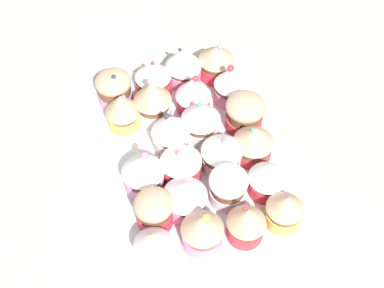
{
  "coord_description": "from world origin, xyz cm",
  "views": [
    {
      "loc": [
        -45.77,
        13.98,
        69.77
      ],
      "look_at": [
        0.0,
        0.0,
        4.2
      ],
      "focal_mm": 48.56,
      "sensor_mm": 36.0,
      "label": 1
    }
  ],
  "objects": [
    {
      "name": "cupcake_18",
      "position": [
        -15.13,
        10.1,
        4.7
      ],
      "size": [
        5.64,
        5.64,
        6.91
      ],
      "color": "white",
      "rests_on": "baking_tray"
    },
    {
      "name": "cupcake_19",
      "position": [
        -9.91,
        8.67,
        4.74
      ],
      "size": [
        5.72,
        5.72,
        6.73
      ],
      "color": "#D1333D",
      "rests_on": "baking_tray"
    },
    {
      "name": "cupcake_21",
      "position": [
        9.41,
        8.96,
        4.94
      ],
      "size": [
        5.83,
        5.83,
        7.37
      ],
      "color": "#EFC651",
      "rests_on": "baking_tray"
    },
    {
      "name": "cupcake_14",
      "position": [
        -3.22,
        2.74,
        4.66
      ],
      "size": [
        6.38,
        6.38,
        7.12
      ],
      "color": "#D1333D",
      "rests_on": "baking_tray"
    },
    {
      "name": "cupcake_22",
      "position": [
        14.92,
        9.25,
        4.48
      ],
      "size": [
        6.11,
        6.11,
        6.71
      ],
      "color": "pink",
      "rests_on": "baking_tray"
    },
    {
      "name": "cupcake_17",
      "position": [
        15.09,
        2.38,
        4.67
      ],
      "size": [
        6.16,
        6.16,
        7.16
      ],
      "color": "#D1333D",
      "rests_on": "baking_tray"
    },
    {
      "name": "cupcake_0",
      "position": [
        -15.13,
        -9.2,
        4.53
      ],
      "size": [
        5.5,
        5.5,
        6.63
      ],
      "color": "#EFC651",
      "rests_on": "baking_tray"
    },
    {
      "name": "cupcake_16",
      "position": [
        9.57,
        3.85,
        5.43
      ],
      "size": [
        6.29,
        6.29,
        8.55
      ],
      "color": "white",
      "rests_on": "baking_tray"
    },
    {
      "name": "cupcake_10",
      "position": [
        9.17,
        -3.03,
        5.16
      ],
      "size": [
        6.06,
        6.06,
        7.87
      ],
      "color": "#D1333D",
      "rests_on": "baking_tray"
    },
    {
      "name": "cupcake_11",
      "position": [
        16.31,
        -3.43,
        4.98
      ],
      "size": [
        6.41,
        6.41,
        7.56
      ],
      "color": "pink",
      "rests_on": "baking_tray"
    },
    {
      "name": "cupcake_6",
      "position": [
        -15.63,
        -3.17,
        4.88
      ],
      "size": [
        5.68,
        5.68,
        7.32
      ],
      "color": "#D1333D",
      "rests_on": "baking_tray"
    },
    {
      "name": "ground_plane",
      "position": [
        0.0,
        0.0,
        -1.5
      ],
      "size": [
        180.0,
        180.0,
        3.0
      ],
      "primitive_type": "cube",
      "color": "#B2A899"
    },
    {
      "name": "cupcake_9",
      "position": [
        3.44,
        -2.51,
        5.23
      ],
      "size": [
        6.39,
        6.39,
        8.03
      ],
      "color": "white",
      "rests_on": "baking_tray"
    },
    {
      "name": "cupcake_12",
      "position": [
        -14.98,
        3.08,
        5.01
      ],
      "size": [
        6.05,
        6.05,
        7.89
      ],
      "color": "pink",
      "rests_on": "baking_tray"
    },
    {
      "name": "cupcake_7",
      "position": [
        -9.25,
        -2.71,
        4.84
      ],
      "size": [
        5.8,
        5.8,
        7.17
      ],
      "color": "white",
      "rests_on": "baking_tray"
    },
    {
      "name": "napkin",
      "position": [
        30.82,
        4.74,
        0.3
      ],
      "size": [
        16.49,
        16.02,
        0.6
      ],
      "primitive_type": "cube",
      "rotation": [
        0.0,
        0.0,
        -0.15
      ],
      "color": "white",
      "rests_on": "ground_plane"
    },
    {
      "name": "cupcake_5",
      "position": [
        15.75,
        -9.3,
        4.77
      ],
      "size": [
        6.36,
        6.36,
        7.35
      ],
      "color": "#D1333D",
      "rests_on": "baking_tray"
    },
    {
      "name": "cupcake_2",
      "position": [
        -2.78,
        -9.18,
        4.76
      ],
      "size": [
        6.44,
        6.44,
        7.14
      ],
      "color": "#D1333D",
      "rests_on": "baking_tray"
    },
    {
      "name": "cupcake_4",
      "position": [
        9.52,
        -9.79,
        5.14
      ],
      "size": [
        5.79,
        5.79,
        8.11
      ],
      "color": "pink",
      "rests_on": "baking_tray"
    },
    {
      "name": "cupcake_8",
      "position": [
        -3.16,
        -3.82,
        4.77
      ],
      "size": [
        6.45,
        6.45,
        7.27
      ],
      "color": "white",
      "rests_on": "baking_tray"
    },
    {
      "name": "cupcake_13",
      "position": [
        -9.04,
        3.84,
        4.88
      ],
      "size": [
        6.61,
        6.61,
        7.04
      ],
      "color": "pink",
      "rests_on": "baking_tray"
    },
    {
      "name": "cupcake_3",
      "position": [
        3.12,
        -9.9,
        4.79
      ],
      "size": [
        6.43,
        6.43,
        6.97
      ],
      "color": "#D1333D",
      "rests_on": "baking_tray"
    },
    {
      "name": "cupcake_20",
      "position": [
        -3.44,
        8.66,
        5.15
      ],
      "size": [
        6.43,
        6.43,
        8.0
      ],
      "color": "pink",
      "rests_on": "baking_tray"
    },
    {
      "name": "cupcake_15",
      "position": [
        2.72,
        2.69,
        5.07
      ],
      "size": [
        6.2,
        6.2,
        7.85
      ],
      "color": "white",
      "rests_on": "baking_tray"
    },
    {
      "name": "cupcake_1",
      "position": [
        -9.63,
        -8.71,
        5.06
      ],
      "size": [
        5.77,
        5.77,
        7.32
      ],
      "color": "#D1333D",
      "rests_on": "baking_tray"
    },
    {
      "name": "baking_tray",
      "position": [
        0.0,
        0.0,
        0.6
      ],
      "size": [
        41.47,
        28.94,
        1.2
      ],
      "color": "silver",
      "rests_on": "ground_plane"
    }
  ]
}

